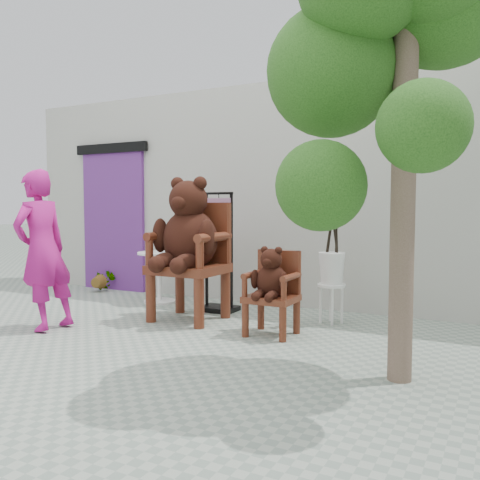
{
  "coord_description": "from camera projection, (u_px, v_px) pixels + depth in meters",
  "views": [
    {
      "loc": [
        2.55,
        -3.67,
        1.34
      ],
      "look_at": [
        -0.15,
        1.49,
        0.95
      ],
      "focal_mm": 38.0,
      "sensor_mm": 36.0,
      "label": 1
    }
  ],
  "objects": [
    {
      "name": "chair_big",
      "position": [
        189.0,
        239.0,
        5.94
      ],
      "size": [
        0.8,
        0.88,
        1.68
      ],
      "color": "#4A1D0F",
      "rests_on": "ground"
    },
    {
      "name": "cafe_table",
      "position": [
        159.0,
        271.0,
        7.04
      ],
      "size": [
        0.6,
        0.6,
        0.7
      ],
      "rotation": [
        0.0,
        0.0,
        -0.4
      ],
      "color": "white",
      "rests_on": "ground"
    },
    {
      "name": "person",
      "position": [
        43.0,
        250.0,
        5.51
      ],
      "size": [
        0.44,
        0.65,
        1.73
      ],
      "primitive_type": "imported",
      "rotation": [
        0.0,
        0.0,
        -1.61
      ],
      "color": "#B21677",
      "rests_on": "ground"
    },
    {
      "name": "display_stand",
      "position": [
        219.0,
        266.0,
        6.45
      ],
      "size": [
        0.46,
        0.36,
        1.51
      ],
      "rotation": [
        0.0,
        0.0,
        0.02
      ],
      "color": "black",
      "rests_on": "ground"
    },
    {
      "name": "tree",
      "position": [
        415.0,
        8.0,
        3.85
      ],
      "size": [
        2.13,
        2.04,
        3.69
      ],
      "rotation": [
        0.0,
        0.0,
        -0.01
      ],
      "color": "brown",
      "rests_on": "ground"
    },
    {
      "name": "stool_bucket",
      "position": [
        332.0,
        268.0,
        5.76
      ],
      "size": [
        0.32,
        0.32,
        1.45
      ],
      "rotation": [
        0.0,
        0.0,
        -0.39
      ],
      "color": "white",
      "rests_on": "ground"
    },
    {
      "name": "back_wall",
      "position": [
        302.0,
        195.0,
        7.15
      ],
      "size": [
        9.0,
        1.0,
        3.0
      ],
      "primitive_type": "cube",
      "color": "#B3B2A8",
      "rests_on": "ground"
    },
    {
      "name": "potted_plant",
      "position": [
        102.0,
        279.0,
        7.99
      ],
      "size": [
        0.41,
        0.37,
        0.38
      ],
      "primitive_type": "imported",
      "rotation": [
        0.0,
        0.0,
        0.25
      ],
      "color": "#184011",
      "rests_on": "ground"
    },
    {
      "name": "doorway",
      "position": [
        114.0,
        217.0,
        8.1
      ],
      "size": [
        1.4,
        0.11,
        2.33
      ],
      "color": "#5F2879",
      "rests_on": "ground"
    },
    {
      "name": "ground_plane",
      "position": [
        177.0,
        357.0,
        4.51
      ],
      "size": [
        60.0,
        60.0,
        0.0
      ],
      "primitive_type": "plane",
      "color": "gray",
      "rests_on": "ground"
    },
    {
      "name": "chair_small",
      "position": [
        272.0,
        283.0,
        5.26
      ],
      "size": [
        0.5,
        0.5,
        0.93
      ],
      "color": "#4A1D0F",
      "rests_on": "ground"
    }
  ]
}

